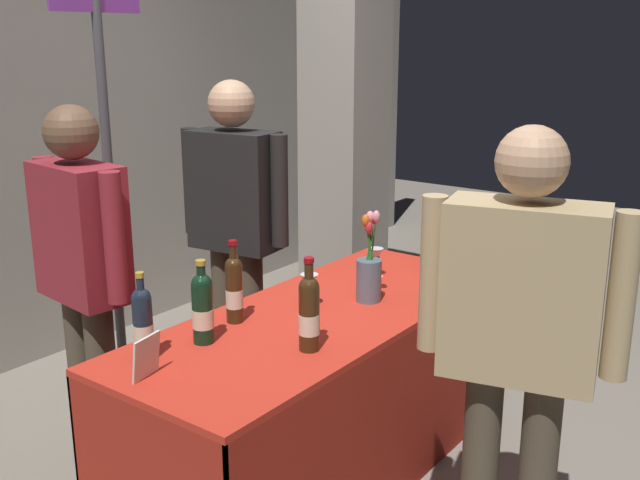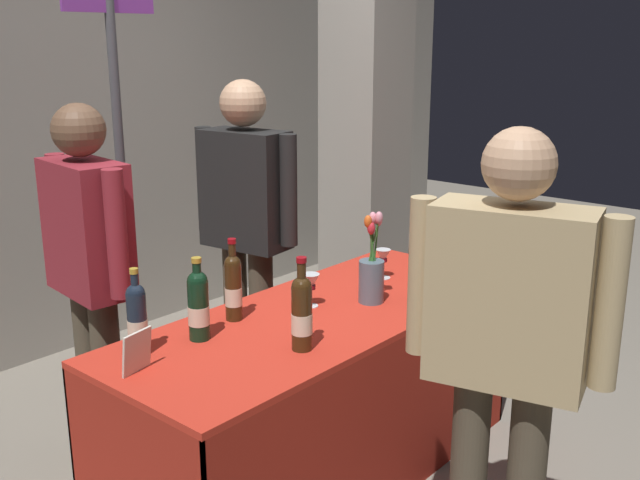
% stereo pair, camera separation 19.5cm
% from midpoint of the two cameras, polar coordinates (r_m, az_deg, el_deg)
% --- Properties ---
extents(ground_plane, '(12.00, 12.00, 0.00)m').
position_cam_midpoint_polar(ground_plane, '(3.29, 1.78, -17.62)').
color(ground_plane, gray).
extents(back_partition, '(7.74, 0.12, 2.49)m').
position_cam_midpoint_polar(back_partition, '(4.38, -19.53, 7.35)').
color(back_partition, '#9E998E').
rests_on(back_partition, ground_plane).
extents(concrete_pillar, '(0.41, 0.41, 2.90)m').
position_cam_midpoint_polar(concrete_pillar, '(4.59, 4.81, 11.11)').
color(concrete_pillar, gray).
rests_on(concrete_pillar, ground_plane).
extents(tasting_table, '(1.84, 0.72, 0.73)m').
position_cam_midpoint_polar(tasting_table, '(3.04, 1.86, -9.50)').
color(tasting_table, red).
rests_on(tasting_table, ground_plane).
extents(featured_wine_bottle, '(0.07, 0.07, 0.34)m').
position_cam_midpoint_polar(featured_wine_bottle, '(2.57, 0.77, -5.56)').
color(featured_wine_bottle, '#38230F').
rests_on(featured_wine_bottle, tasting_table).
extents(display_bottle_0, '(0.07, 0.07, 0.35)m').
position_cam_midpoint_polar(display_bottle_0, '(3.45, 10.76, -0.14)').
color(display_bottle_0, black).
rests_on(display_bottle_0, tasting_table).
extents(display_bottle_1, '(0.07, 0.07, 0.32)m').
position_cam_midpoint_polar(display_bottle_1, '(2.85, -4.76, -3.58)').
color(display_bottle_1, '#38230F').
rests_on(display_bottle_1, tasting_table).
extents(display_bottle_2, '(0.08, 0.08, 0.31)m').
position_cam_midpoint_polar(display_bottle_2, '(2.68, -7.31, -4.95)').
color(display_bottle_2, black).
rests_on(display_bottle_2, tasting_table).
extents(display_bottle_3, '(0.07, 0.07, 0.31)m').
position_cam_midpoint_polar(display_bottle_3, '(2.58, -11.83, -5.97)').
color(display_bottle_3, '#192333').
rests_on(display_bottle_3, tasting_table).
extents(wine_glass_near_vendor, '(0.07, 0.07, 0.14)m').
position_cam_midpoint_polar(wine_glass_near_vendor, '(3.36, 6.55, -1.36)').
color(wine_glass_near_vendor, silver).
rests_on(wine_glass_near_vendor, tasting_table).
extents(wine_glass_mid, '(0.07, 0.07, 0.14)m').
position_cam_midpoint_polar(wine_glass_mid, '(2.99, 1.14, -3.39)').
color(wine_glass_mid, silver).
rests_on(wine_glass_mid, tasting_table).
extents(flower_vase, '(0.10, 0.10, 0.38)m').
position_cam_midpoint_polar(flower_vase, '(3.04, 5.84, -2.51)').
color(flower_vase, slate).
rests_on(flower_vase, tasting_table).
extents(brochure_stand, '(0.13, 0.05, 0.14)m').
position_cam_midpoint_polar(brochure_stand, '(2.47, -11.74, -8.47)').
color(brochure_stand, silver).
rests_on(brochure_stand, tasting_table).
extents(vendor_presenter, '(0.26, 0.59, 1.60)m').
position_cam_midpoint_polar(vendor_presenter, '(3.59, -4.19, 1.97)').
color(vendor_presenter, '#4C4233').
rests_on(vendor_presenter, ground_plane).
extents(vendor_assistant, '(0.26, 0.58, 1.55)m').
position_cam_midpoint_polar(vendor_assistant, '(3.14, -15.66, -1.32)').
color(vendor_assistant, '#4C4233').
rests_on(vendor_assistant, ground_plane).
extents(taster_foreground_right, '(0.32, 0.62, 1.55)m').
position_cam_midpoint_polar(taster_foreground_right, '(2.33, 16.58, -6.93)').
color(taster_foreground_right, '#4C4233').
rests_on(taster_foreground_right, ground_plane).
extents(booth_signpost, '(0.46, 0.04, 2.07)m').
position_cam_midpoint_polar(booth_signpost, '(3.47, -13.58, 5.74)').
color(booth_signpost, '#47474C').
rests_on(booth_signpost, ground_plane).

